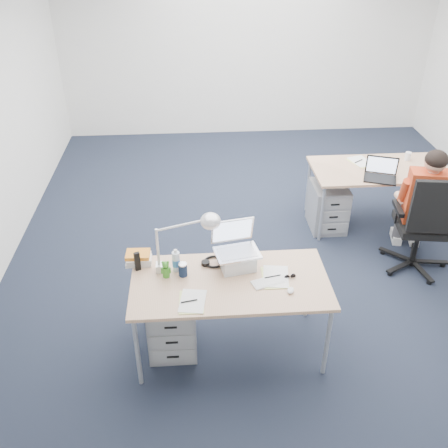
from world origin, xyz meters
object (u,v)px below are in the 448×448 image
object	(u,v)px
wireless_keyboard	(269,282)
can_koozie	(183,269)
drawer_pedestal_near	(172,321)
cordless_phone	(137,261)
desk_lamp	(178,242)
sunglasses	(290,277)
seated_person	(421,204)
office_chair	(418,242)
water_bottle	(176,260)
bear_figurine	(166,269)
desk_far	(381,172)
far_cup	(408,156)
computer_mouse	(291,290)
silver_laptop	(237,248)
desk_near	(230,286)
dark_laptop	(382,169)
drawer_pedestal_far	(328,206)
headphones	(214,261)
book_stack	(139,258)

from	to	relation	value
wireless_keyboard	can_koozie	distance (m)	0.71
drawer_pedestal_near	wireless_keyboard	bearing A→B (deg)	-6.93
cordless_phone	desk_lamp	world-z (taller)	desk_lamp
wireless_keyboard	sunglasses	xyz separation A→B (m)	(0.18, 0.04, 0.00)
seated_person	wireless_keyboard	size ratio (longest dim) A/B	4.68
cordless_phone	drawer_pedestal_near	bearing A→B (deg)	-51.50
office_chair	water_bottle	world-z (taller)	office_chair
bear_figurine	sunglasses	xyz separation A→B (m)	(1.00, -0.09, -0.07)
desk_far	far_cup	size ratio (longest dim) A/B	16.33
computer_mouse	desk_lamp	distance (m)	0.97
drawer_pedestal_near	cordless_phone	distance (m)	0.62
desk_far	water_bottle	size ratio (longest dim) A/B	7.70
silver_laptop	computer_mouse	world-z (taller)	silver_laptop
desk_near	far_cup	xyz separation A→B (m)	(2.31, 2.16, 0.10)
bear_figurine	cordless_phone	bearing A→B (deg)	175.27
dark_laptop	far_cup	distance (m)	0.70
water_bottle	far_cup	world-z (taller)	water_bottle
seated_person	computer_mouse	xyz separation A→B (m)	(-1.64, -1.37, 0.07)
desk_lamp	dark_laptop	world-z (taller)	desk_lamp
bear_figurine	can_koozie	bearing A→B (deg)	22.84
computer_mouse	desk_lamp	bearing A→B (deg)	178.91
drawer_pedestal_far	computer_mouse	xyz separation A→B (m)	(-0.87, -2.07, 0.47)
headphones	water_bottle	bearing A→B (deg)	177.38
office_chair	silver_laptop	distance (m)	2.24
office_chair	can_koozie	size ratio (longest dim) A/B	9.69
drawer_pedestal_near	headphones	distance (m)	0.63
headphones	desk_lamp	xyz separation A→B (m)	(-0.29, -0.07, 0.26)
desk_far	desk_lamp	distance (m)	2.95
computer_mouse	far_cup	bearing A→B (deg)	72.44
office_chair	seated_person	distance (m)	0.40
wireless_keyboard	cordless_phone	distance (m)	1.09
office_chair	water_bottle	distance (m)	2.68
desk_lamp	silver_laptop	bearing A→B (deg)	21.30
silver_laptop	water_bottle	xyz separation A→B (m)	(-0.50, -0.01, -0.09)
office_chair	far_cup	xyz separation A→B (m)	(0.25, 1.14, 0.46)
office_chair	seated_person	bearing A→B (deg)	88.61
silver_laptop	book_stack	world-z (taller)	silver_laptop
seated_person	desk_lamp	bearing A→B (deg)	-145.51
book_stack	cordless_phone	bearing A→B (deg)	-90.00
book_stack	desk_far	bearing A→B (deg)	31.60
water_bottle	desk_lamp	world-z (taller)	desk_lamp
drawer_pedestal_far	bear_figurine	xyz separation A→B (m)	(-1.85, -1.80, 0.53)
drawer_pedestal_near	computer_mouse	distance (m)	1.08
water_bottle	sunglasses	size ratio (longest dim) A/B	2.07
computer_mouse	wireless_keyboard	bearing A→B (deg)	159.38
desk_near	office_chair	bearing A→B (deg)	26.14
drawer_pedestal_near	cordless_phone	size ratio (longest dim) A/B	3.22
drawer_pedestal_near	desk_lamp	world-z (taller)	desk_lamp
drawer_pedestal_near	cordless_phone	xyz separation A→B (m)	(-0.26, 0.15, 0.54)
bear_figurine	cordless_phone	xyz separation A→B (m)	(-0.24, 0.11, 0.01)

